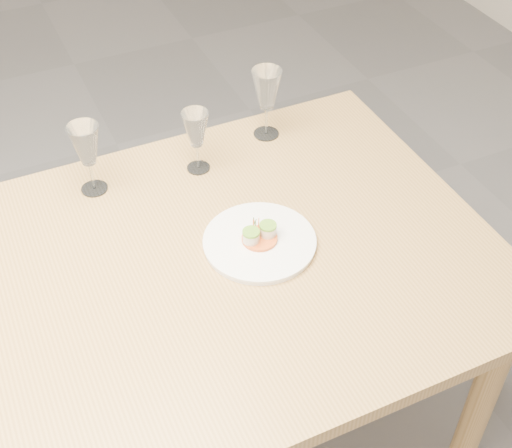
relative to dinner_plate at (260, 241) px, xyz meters
name	(u,v)px	position (x,y,z in m)	size (l,w,h in m)	color
dinner_plate	(260,241)	(0.00, 0.00, 0.00)	(0.27, 0.27, 0.07)	white
wine_glass_1	(86,146)	(-0.30, 0.37, 0.13)	(0.08, 0.08, 0.20)	white
wine_glass_2	(196,130)	(-0.03, 0.33, 0.11)	(0.07, 0.07, 0.18)	white
wine_glass_3	(267,91)	(0.21, 0.40, 0.13)	(0.08, 0.08, 0.21)	white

